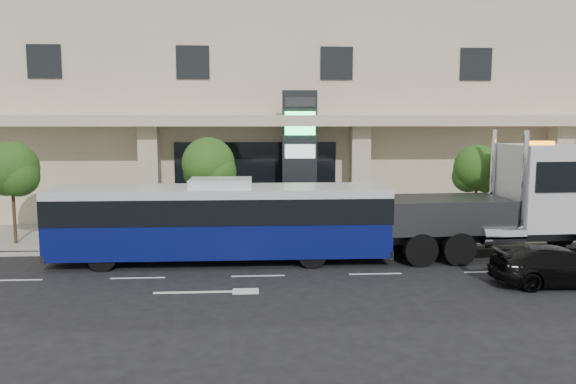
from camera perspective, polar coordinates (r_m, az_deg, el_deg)
name	(u,v)px	position (r m, az deg, el deg)	size (l,w,h in m)	color
ground	(258,265)	(20.57, -3.10, -7.39)	(120.00, 120.00, 0.00)	black
sidewalk	(257,235)	(25.42, -3.21, -4.39)	(120.00, 6.00, 0.15)	gray
curb	(257,250)	(22.49, -3.15, -5.92)	(120.00, 0.30, 0.15)	gray
convention_center	(254,42)	(35.65, -3.46, 14.92)	(60.00, 17.60, 20.00)	#BDA98E
tree_left	(12,172)	(25.55, -26.23, 1.82)	(2.27, 2.20, 4.22)	#422B19
tree_mid	(209,168)	(23.64, -8.03, 2.48)	(2.28, 2.20, 4.38)	#422B19
tree_right	(478,171)	(25.51, 18.71, 2.00)	(2.10, 2.00, 4.04)	#422B19
city_bus	(221,220)	(20.78, -6.80, -2.83)	(12.27, 2.66, 3.10)	black
tow_truck	(513,205)	(23.14, 21.88, -1.23)	(10.67, 3.03, 4.85)	#2D3033
black_sedan	(559,266)	(19.90, 25.79, -6.78)	(1.73, 4.26, 1.24)	black
signage_pylon	(299,159)	(26.22, 1.18, 3.35)	(1.63, 0.65, 6.44)	black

